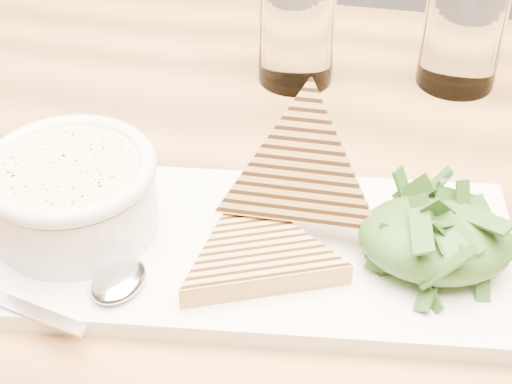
# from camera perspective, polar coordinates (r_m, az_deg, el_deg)

# --- Properties ---
(table_top) EXTENTS (1.26, 0.91, 0.04)m
(table_top) POSITION_cam_1_polar(r_m,az_deg,el_deg) (0.68, 11.98, -3.41)
(table_top) COLOR #AC723E
(table_top) RESTS_ON ground
(table_leg_bl) EXTENTS (0.06, 0.06, 0.69)m
(table_leg_bl) POSITION_cam_1_polar(r_m,az_deg,el_deg) (1.25, -17.05, -3.64)
(table_leg_bl) COLOR #AC723E
(table_leg_bl) RESTS_ON ground
(platter) EXTENTS (0.40, 0.18, 0.02)m
(platter) POSITION_cam_1_polar(r_m,az_deg,el_deg) (0.61, -0.18, -4.25)
(platter) COLOR white
(platter) RESTS_ON table_top
(soup_bowl) EXTENTS (0.13, 0.13, 0.05)m
(soup_bowl) POSITION_cam_1_polar(r_m,az_deg,el_deg) (0.62, -13.08, -0.65)
(soup_bowl) COLOR white
(soup_bowl) RESTS_ON platter
(soup) EXTENTS (0.11, 0.11, 0.01)m
(soup) POSITION_cam_1_polar(r_m,az_deg,el_deg) (0.60, -13.49, 1.58)
(soup) COLOR #F3D392
(soup) RESTS_ON soup_bowl
(bowl_rim) EXTENTS (0.13, 0.13, 0.01)m
(bowl_rim) POSITION_cam_1_polar(r_m,az_deg,el_deg) (0.60, -13.52, 1.73)
(bowl_rim) COLOR white
(bowl_rim) RESTS_ON soup_bowl
(sandwich_flat) EXTENTS (0.18, 0.18, 0.02)m
(sandwich_flat) POSITION_cam_1_polar(r_m,az_deg,el_deg) (0.58, 0.09, -4.49)
(sandwich_flat) COLOR tan
(sandwich_flat) RESTS_ON platter
(sandwich_lean) EXTENTS (0.16, 0.15, 0.17)m
(sandwich_lean) POSITION_cam_1_polar(r_m,az_deg,el_deg) (0.59, 3.31, 1.37)
(sandwich_lean) COLOR tan
(sandwich_lean) RESTS_ON sandwich_flat
(salad_base) EXTENTS (0.11, 0.09, 0.04)m
(salad_base) POSITION_cam_1_polar(r_m,az_deg,el_deg) (0.59, 12.95, -3.33)
(salad_base) COLOR black
(salad_base) RESTS_ON platter
(arugula_pile) EXTENTS (0.11, 0.10, 0.05)m
(arugula_pile) POSITION_cam_1_polar(r_m,az_deg,el_deg) (0.59, 13.02, -2.96)
(arugula_pile) COLOR #43742C
(arugula_pile) RESTS_ON platter
(spoon_bowl) EXTENTS (0.05, 0.06, 0.01)m
(spoon_bowl) POSITION_cam_1_polar(r_m,az_deg,el_deg) (0.57, -9.95, -6.38)
(spoon_bowl) COLOR silver
(spoon_bowl) RESTS_ON platter
(spoon_handle) EXTENTS (0.12, 0.05, 0.00)m
(spoon_handle) POSITION_cam_1_polar(r_m,az_deg,el_deg) (0.58, -17.35, -7.70)
(spoon_handle) COLOR silver
(spoon_handle) RESTS_ON platter
(glass_near) EXTENTS (0.08, 0.08, 0.12)m
(glass_near) POSITION_cam_1_polar(r_m,az_deg,el_deg) (0.81, 2.98, 11.90)
(glass_near) COLOR white
(glass_near) RESTS_ON table_top
(glass_far) EXTENTS (0.08, 0.08, 0.12)m
(glass_far) POSITION_cam_1_polar(r_m,az_deg,el_deg) (0.83, 14.86, 11.44)
(glass_far) COLOR white
(glass_far) RESTS_ON table_top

